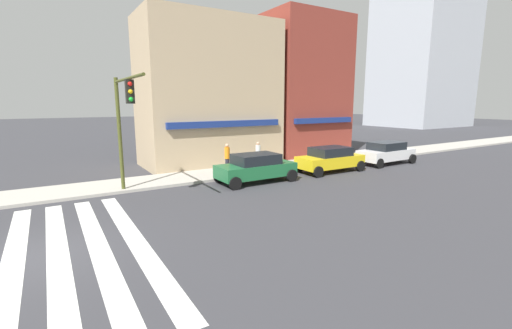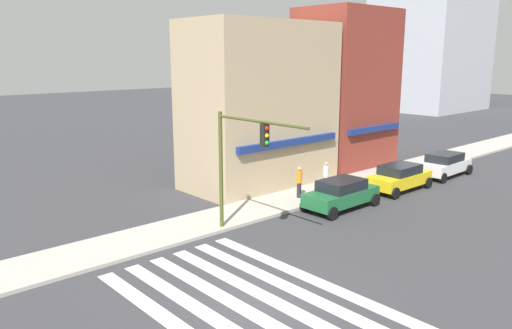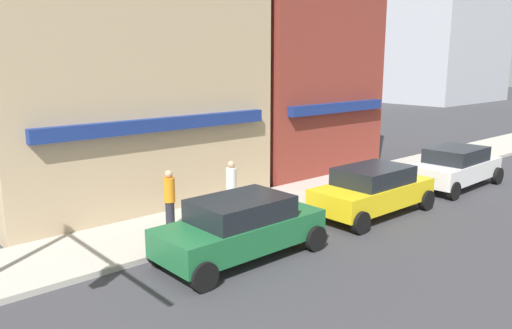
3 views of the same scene
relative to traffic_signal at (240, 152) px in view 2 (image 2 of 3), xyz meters
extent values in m
plane|color=#38383D|center=(-3.60, -5.04, -3.86)|extent=(200.00, 200.00, 0.00)
cube|color=#B2ADA3|center=(-3.60, 2.46, -3.79)|extent=(120.00, 3.00, 0.15)
cube|color=silver|center=(-5.23, -5.04, -3.86)|extent=(0.59, 10.80, 0.01)
cube|color=silver|center=(-4.14, -5.04, -3.86)|extent=(0.59, 10.80, 0.01)
cube|color=silver|center=(-3.05, -5.04, -3.86)|extent=(0.59, 10.80, 0.01)
cube|color=silver|center=(-1.97, -5.04, -3.86)|extent=(0.59, 10.80, 0.01)
cube|color=silver|center=(-0.88, -5.04, -3.86)|extent=(0.59, 10.80, 0.01)
cube|color=tan|center=(7.01, 6.46, 1.13)|extent=(9.34, 5.00, 9.99)
cube|color=navy|center=(7.01, 3.81, -0.86)|extent=(7.94, 0.30, 0.40)
cube|color=maroon|center=(15.40, 6.46, 1.74)|extent=(6.62, 5.00, 11.21)
cube|color=navy|center=(15.40, 3.81, -0.86)|extent=(5.62, 0.30, 0.40)
cylinder|color=#474C1E|center=(0.00, 1.36, -1.10)|extent=(0.18, 0.18, 5.53)
cylinder|color=#474C1E|center=(0.00, -1.30, 1.47)|extent=(0.12, 5.31, 0.12)
cube|color=black|center=(0.00, -1.56, 0.94)|extent=(0.32, 0.24, 0.95)
sphere|color=red|center=(0.00, -1.69, 1.24)|extent=(0.18, 0.18, 0.18)
sphere|color=#EAAD14|center=(0.00, -1.69, 0.94)|extent=(0.18, 0.18, 0.18)
sphere|color=green|center=(0.00, -1.69, 0.64)|extent=(0.18, 0.18, 0.18)
cube|color=#1E6638|center=(6.69, -0.34, -3.17)|extent=(4.41, 1.84, 0.70)
cube|color=black|center=(6.69, -0.34, -2.55)|extent=(2.43, 1.68, 0.55)
cylinder|color=black|center=(4.90, 0.56, -3.52)|extent=(0.68, 0.22, 0.68)
cylinder|color=black|center=(4.90, -1.24, -3.52)|extent=(0.68, 0.22, 0.68)
cylinder|color=black|center=(8.48, 0.56, -3.52)|extent=(0.68, 0.22, 0.68)
cylinder|color=black|center=(8.48, -1.24, -3.52)|extent=(0.68, 0.22, 0.68)
cube|color=yellow|center=(12.22, -0.34, -3.17)|extent=(4.41, 1.83, 0.70)
cube|color=black|center=(12.22, -0.34, -2.55)|extent=(2.43, 1.67, 0.55)
cylinder|color=black|center=(10.43, 0.56, -3.52)|extent=(0.68, 0.22, 0.68)
cylinder|color=black|center=(10.43, -1.24, -3.52)|extent=(0.68, 0.22, 0.68)
cylinder|color=black|center=(14.02, 0.56, -3.52)|extent=(0.68, 0.22, 0.68)
cylinder|color=black|center=(14.02, -1.24, -3.52)|extent=(0.68, 0.22, 0.68)
cube|color=white|center=(17.64, -0.34, -3.17)|extent=(4.45, 1.92, 0.70)
cube|color=black|center=(17.64, -0.34, -2.55)|extent=(2.46, 1.72, 0.55)
cylinder|color=black|center=(15.85, 0.56, -3.52)|extent=(0.68, 0.22, 0.68)
cylinder|color=black|center=(15.85, -1.24, -3.52)|extent=(0.68, 0.22, 0.68)
cylinder|color=black|center=(19.44, 0.56, -3.52)|extent=(0.68, 0.22, 0.68)
cylinder|color=black|center=(19.44, -1.24, -3.52)|extent=(0.68, 0.22, 0.68)
cylinder|color=#23232D|center=(6.24, 2.29, -3.29)|extent=(0.26, 0.26, 0.85)
cylinder|color=orange|center=(6.24, 2.29, -2.51)|extent=(0.32, 0.32, 0.70)
sphere|color=tan|center=(6.24, 2.29, -2.05)|extent=(0.22, 0.22, 0.22)
cylinder|color=#23232D|center=(8.37, 2.15, -3.29)|extent=(0.26, 0.26, 0.85)
cylinder|color=silver|center=(8.37, 2.15, -2.51)|extent=(0.32, 0.32, 0.70)
sphere|color=tan|center=(8.37, 2.15, -2.05)|extent=(0.22, 0.22, 0.22)
camera|label=1|loc=(-2.99, -16.16, 0.53)|focal=24.00mm
camera|label=2|loc=(-13.63, -16.23, 4.09)|focal=35.00mm
camera|label=3|loc=(-0.90, -9.56, 1.08)|focal=35.00mm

